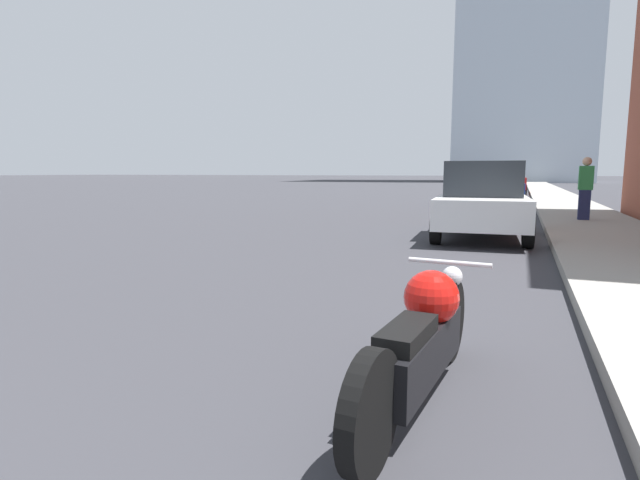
{
  "coord_description": "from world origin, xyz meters",
  "views": [
    {
      "loc": [
        4.05,
        1.59,
        1.47
      ],
      "look_at": [
        1.64,
        7.61,
        0.58
      ],
      "focal_mm": 28.0,
      "sensor_mm": 36.0,
      "label": 1
    }
  ],
  "objects_px": {
    "pedestrian": "(585,188)",
    "parked_car_white": "(482,200)",
    "parked_car_blue": "(502,186)",
    "parked_car_red": "(512,181)",
    "motorcycle": "(422,339)"
  },
  "relations": [
    {
      "from": "pedestrian",
      "to": "parked_car_white",
      "type": "bearing_deg",
      "value": -121.92
    },
    {
      "from": "parked_car_blue",
      "to": "parked_car_red",
      "type": "relative_size",
      "value": 1.1
    },
    {
      "from": "motorcycle",
      "to": "pedestrian",
      "type": "bearing_deg",
      "value": 85.29
    },
    {
      "from": "motorcycle",
      "to": "parked_car_red",
      "type": "distance_m",
      "value": 32.32
    },
    {
      "from": "parked_car_red",
      "to": "pedestrian",
      "type": "height_order",
      "value": "pedestrian"
    },
    {
      "from": "parked_car_white",
      "to": "parked_car_blue",
      "type": "distance_m",
      "value": 12.05
    },
    {
      "from": "motorcycle",
      "to": "pedestrian",
      "type": "xyz_separation_m",
      "value": [
        2.19,
        12.39,
        0.63
      ]
    },
    {
      "from": "motorcycle",
      "to": "parked_car_blue",
      "type": "distance_m",
      "value": 20.56
    },
    {
      "from": "parked_car_red",
      "to": "pedestrian",
      "type": "bearing_deg",
      "value": -84.62
    },
    {
      "from": "parked_car_blue",
      "to": "pedestrian",
      "type": "distance_m",
      "value": 8.51
    },
    {
      "from": "parked_car_red",
      "to": "pedestrian",
      "type": "xyz_separation_m",
      "value": [
        2.18,
        -19.92,
        0.14
      ]
    },
    {
      "from": "motorcycle",
      "to": "parked_car_white",
      "type": "relative_size",
      "value": 0.54
    },
    {
      "from": "motorcycle",
      "to": "parked_car_blue",
      "type": "relative_size",
      "value": 0.52
    },
    {
      "from": "parked_car_white",
      "to": "pedestrian",
      "type": "height_order",
      "value": "pedestrian"
    },
    {
      "from": "motorcycle",
      "to": "parked_car_white",
      "type": "bearing_deg",
      "value": 96.89
    }
  ]
}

